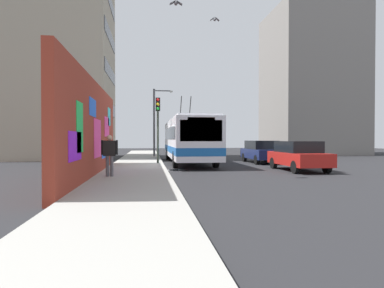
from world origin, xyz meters
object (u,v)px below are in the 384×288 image
parked_car_red (298,155)px  street_lamp (157,117)px  pedestrian_near_wall (109,152)px  city_bus (188,139)px  parked_car_navy (261,151)px  traffic_light (158,119)px

parked_car_red → street_lamp: street_lamp is taller
parked_car_red → pedestrian_near_wall: size_ratio=2.44×
city_bus → pedestrian_near_wall: bearing=153.5°
parked_car_red → parked_car_navy: bearing=-0.0°
pedestrian_near_wall → traffic_light: traffic_light is taller
parked_car_red → parked_car_navy: size_ratio=0.99×
city_bus → parked_car_navy: city_bus is taller
parked_car_red → parked_car_navy: 5.63m
parked_car_navy → parked_car_red: bearing=180.0°
street_lamp → parked_car_red: bearing=-149.9°
parked_car_navy → street_lamp: 10.37m
city_bus → traffic_light: city_bus is taller
pedestrian_near_wall → street_lamp: street_lamp is taller
city_bus → parked_car_navy: (-0.41, -5.20, -0.88)m
city_bus → street_lamp: street_lamp is taller
parked_car_red → traffic_light: 8.74m
city_bus → street_lamp: bearing=17.5°
pedestrian_near_wall → street_lamp: bearing=-8.6°
parked_car_navy → city_bus: bearing=85.5°
city_bus → parked_car_red: (-6.04, -5.20, -0.88)m
city_bus → parked_car_navy: 5.29m
street_lamp → parked_car_navy: bearing=-133.5°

